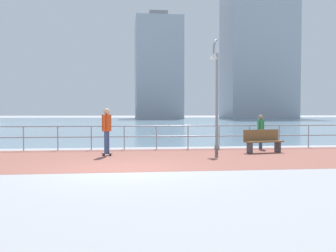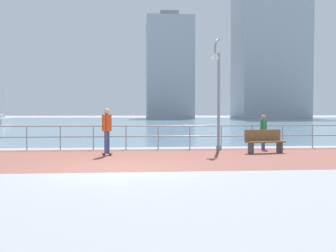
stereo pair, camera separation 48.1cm
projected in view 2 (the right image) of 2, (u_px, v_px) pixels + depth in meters
ground at (134, 124)px, 50.40m from camera, size 220.00×220.00×0.00m
brick_paving at (123, 158)px, 13.04m from camera, size 28.00×6.10×0.01m
harbor_water at (135, 122)px, 60.91m from camera, size 180.00×88.00×0.00m
waterfront_railing at (126, 133)px, 16.06m from camera, size 25.25×0.06×1.05m
lamppost at (217, 89)px, 15.54m from camera, size 0.54×0.75×4.72m
skateboarder at (107, 127)px, 13.79m from camera, size 0.41×0.55×1.76m
bystander at (263, 129)px, 16.18m from camera, size 0.30×0.56×1.50m
park_bench at (264, 141)px, 14.70m from camera, size 1.66×0.75×0.92m
sailboat_red at (3, 120)px, 50.43m from camera, size 1.41×3.67×5.04m
tower_steel at (169, 69)px, 92.64m from camera, size 11.18×14.17×26.22m
tower_beige at (270, 34)px, 97.12m from camera, size 17.43×13.88×45.81m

